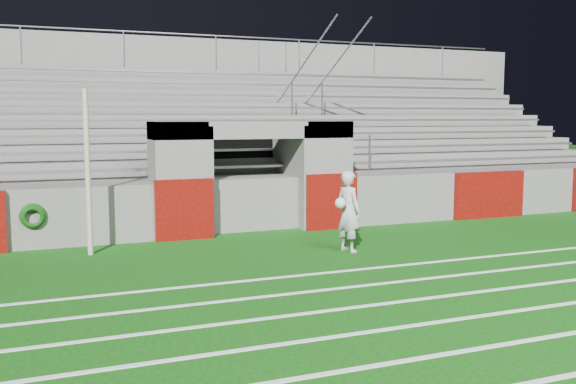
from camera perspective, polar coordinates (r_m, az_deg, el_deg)
name	(u,v)px	position (r m, az deg, el deg)	size (l,w,h in m)	color
ground	(314,260)	(12.23, 2.32, -6.08)	(90.00, 90.00, 0.00)	#0D450B
field_post	(88,173)	(13.06, -17.37, 1.65)	(0.11, 0.11, 3.25)	#BAAB8A
field_markings	(489,347)	(8.12, 17.44, -12.99)	(28.00, 8.09, 0.01)	white
stadium_structure	(205,157)	(19.50, -7.39, 3.07)	(26.00, 8.48, 5.42)	#5F5C5A
goalkeeper_with_ball	(348,211)	(12.92, 5.39, -1.69)	(0.63, 0.68, 1.64)	#ADB3B6
hose_coil	(33,216)	(13.93, -21.74, -2.02)	(0.52, 0.14, 0.52)	#0E460E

